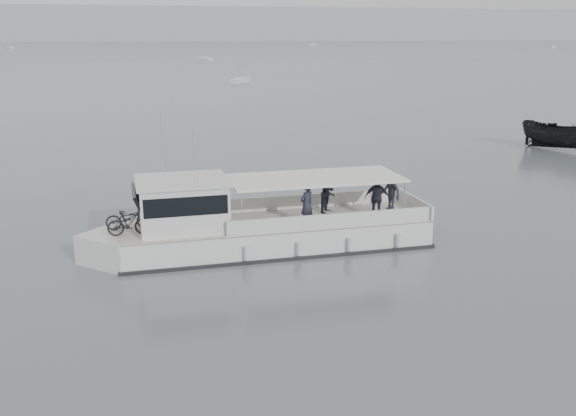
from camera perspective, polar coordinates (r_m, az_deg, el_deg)
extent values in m
plane|color=#50585E|center=(27.06, -8.95, -2.64)|extent=(1400.00, 1400.00, 0.00)
cube|color=#939EA8|center=(585.65, -15.53, 15.48)|extent=(1400.00, 90.00, 28.00)
cube|color=silver|center=(25.41, -1.09, -2.58)|extent=(12.02, 3.33, 1.30)
cube|color=silver|center=(24.79, -14.71, -3.58)|extent=(3.25, 3.25, 1.30)
cube|color=beige|center=(25.22, -1.10, -1.18)|extent=(12.02, 3.33, 0.06)
cube|color=black|center=(25.54, -1.08, -3.43)|extent=(12.22, 3.45, 0.18)
cube|color=silver|center=(27.02, 1.85, 0.61)|extent=(7.99, 0.19, 0.60)
cube|color=silver|center=(24.19, 3.90, -1.20)|extent=(7.99, 0.19, 0.60)
cube|color=silver|center=(27.09, 11.22, 0.36)|extent=(0.13, 3.20, 0.60)
cube|color=silver|center=(24.42, -9.34, 0.25)|extent=(3.23, 2.73, 1.80)
cube|color=black|center=(24.31, -12.99, 0.35)|extent=(0.59, 2.50, 1.16)
cube|color=black|center=(24.35, -9.37, 0.93)|extent=(3.03, 2.77, 0.70)
cube|color=silver|center=(24.19, -9.44, 2.42)|extent=(3.43, 2.93, 0.10)
cube|color=white|center=(25.21, 2.42, 2.68)|extent=(6.83, 3.07, 0.08)
cylinder|color=silver|center=(23.36, -4.12, -0.47)|extent=(0.06, 0.06, 1.65)
cylinder|color=silver|center=(26.02, -5.25, 1.17)|extent=(0.06, 0.06, 1.65)
cylinder|color=silver|center=(25.26, 10.29, 0.54)|extent=(0.06, 0.06, 1.65)
cylinder|color=silver|center=(27.74, 7.89, 1.98)|extent=(0.06, 0.06, 1.65)
cylinder|color=silver|center=(24.78, -11.15, 5.71)|extent=(0.03, 0.03, 2.60)
cylinder|color=silver|center=(23.33, -8.41, 4.74)|extent=(0.03, 0.03, 2.20)
cylinder|color=silver|center=(23.47, -3.65, -4.03)|extent=(0.24, 0.24, 0.50)
cylinder|color=silver|center=(23.90, 1.07, -3.64)|extent=(0.24, 0.24, 0.50)
cylinder|color=silver|center=(24.49, 5.58, -3.23)|extent=(0.24, 0.24, 0.50)
cylinder|color=silver|center=(25.22, 9.85, -2.84)|extent=(0.24, 0.24, 0.50)
imported|color=black|center=(24.84, -13.97, -0.82)|extent=(1.72, 0.62, 0.90)
imported|color=black|center=(24.07, -13.94, -1.28)|extent=(1.58, 0.46, 0.95)
imported|color=#252632|center=(24.40, 1.67, 0.30)|extent=(0.73, 0.64, 1.68)
imported|color=#252632|center=(26.28, 3.63, 1.38)|extent=(1.02, 1.03, 1.68)
imported|color=#252632|center=(25.65, 7.92, 0.90)|extent=(1.06, 0.78, 1.68)
imported|color=#252632|center=(26.92, 9.09, 1.55)|extent=(0.92, 1.22, 1.68)
imported|color=black|center=(50.54, 22.92, 6.00)|extent=(4.65, 5.81, 2.14)
cube|color=silver|center=(363.10, 22.46, 13.07)|extent=(5.22, 7.06, 0.75)
cube|color=silver|center=(363.09, 22.47, 13.12)|extent=(2.84, 3.03, 0.45)
cylinder|color=silver|center=(363.03, 22.53, 13.70)|extent=(0.08, 0.08, 7.54)
cube|color=silver|center=(109.47, -4.29, 11.22)|extent=(4.52, 5.30, 0.75)
cube|color=silver|center=(109.44, -4.29, 11.39)|extent=(2.30, 2.38, 0.45)
cylinder|color=silver|center=(109.28, -4.32, 12.91)|extent=(0.08, 0.08, 5.85)
cube|color=silver|center=(198.01, -7.57, 13.01)|extent=(5.45, 6.60, 0.75)
cube|color=silver|center=(198.00, -7.57, 13.10)|extent=(2.82, 2.94, 0.45)
cylinder|color=silver|center=(197.89, -7.61, 14.14)|extent=(0.08, 0.08, 7.22)
cube|color=silver|center=(406.42, 2.18, 14.32)|extent=(5.59, 2.36, 0.75)
cube|color=silver|center=(406.41, 2.18, 14.37)|extent=(2.06, 1.73, 0.45)
cube|color=silver|center=(356.11, -23.53, 12.93)|extent=(5.20, 6.58, 0.75)
cube|color=silver|center=(356.10, -23.54, 12.98)|extent=(2.74, 2.88, 0.45)
cylinder|color=silver|center=(356.05, -23.60, 13.55)|extent=(0.08, 0.08, 7.12)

